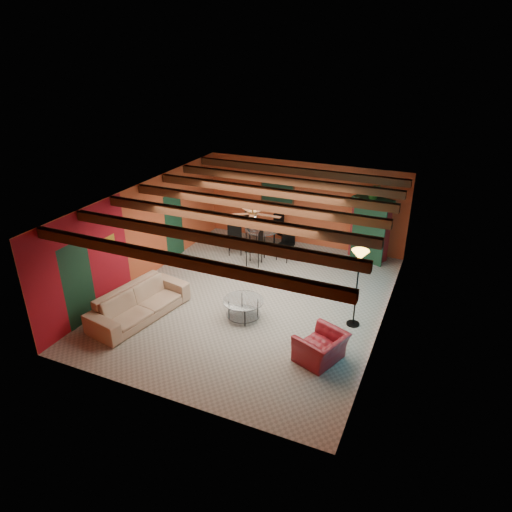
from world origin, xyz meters
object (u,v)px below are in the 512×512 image
at_px(armoire, 370,230).
at_px(armchair, 321,347).
at_px(dining_table, 262,236).
at_px(coffee_table, 243,309).
at_px(sofa, 139,303).
at_px(potted_plant, 374,192).
at_px(vase, 262,217).
at_px(floor_lamp, 357,289).

bearing_deg(armoire, armchair, -66.21).
bearing_deg(dining_table, coffee_table, -73.73).
bearing_deg(sofa, dining_table, -5.19).
distance_m(potted_plant, vase, 3.37).
bearing_deg(vase, armoire, 17.56).
xyz_separation_m(coffee_table, armoire, (2.04, 4.61, 0.68)).
distance_m(sofa, armoire, 7.08).
bearing_deg(vase, sofa, -105.45).
xyz_separation_m(sofa, armoire, (4.37, 5.55, 0.56)).
bearing_deg(dining_table, sofa, -105.45).
bearing_deg(coffee_table, armchair, -20.55).
relative_size(armchair, armoire, 0.53).
relative_size(sofa, coffee_table, 2.60).
bearing_deg(sofa, potted_plant, -27.92).
relative_size(armoire, potted_plant, 3.63).
xyz_separation_m(sofa, armchair, (4.49, 0.13, -0.05)).
xyz_separation_m(armoire, vase, (-3.10, -0.98, 0.29)).
xyz_separation_m(armchair, dining_table, (-3.22, 4.44, 0.25)).
bearing_deg(sofa, coffee_table, -57.61).
height_order(armoire, vase, armoire).
distance_m(armchair, coffee_table, 2.31).
relative_size(dining_table, vase, 11.36).
distance_m(sofa, armchair, 4.49).
distance_m(coffee_table, dining_table, 3.79).
bearing_deg(coffee_table, potted_plant, 66.08).
relative_size(dining_table, floor_lamp, 1.12).
relative_size(potted_plant, vase, 2.68).
height_order(sofa, coffee_table, sofa).
distance_m(sofa, vase, 4.82).
xyz_separation_m(sofa, floor_lamp, (4.81, 1.74, 0.59)).
relative_size(sofa, armoire, 1.37).
bearing_deg(dining_table, floor_lamp, -38.62).
height_order(sofa, potted_plant, potted_plant).
relative_size(armchair, vase, 5.12).
bearing_deg(potted_plant, armoire, 0.00).
relative_size(armoire, floor_lamp, 0.96).
bearing_deg(armchair, coffee_table, -89.76).
xyz_separation_m(floor_lamp, potted_plant, (-0.45, 3.82, 1.14)).
distance_m(coffee_table, floor_lamp, 2.71).
relative_size(armchair, floor_lamp, 0.50).
distance_m(coffee_table, potted_plant, 5.37).
height_order(sofa, vase, vase).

